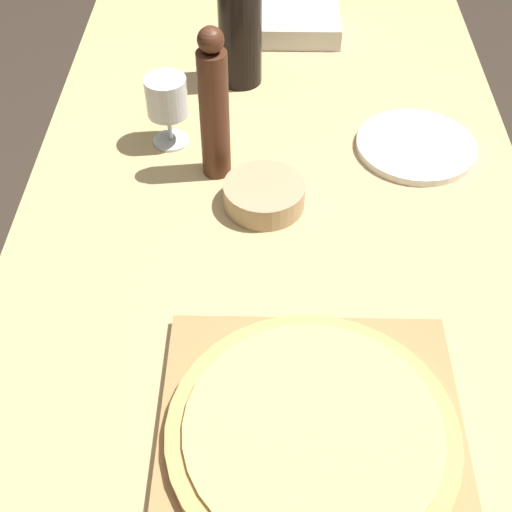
% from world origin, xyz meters
% --- Properties ---
extents(ground_plane, '(12.00, 12.00, 0.00)m').
position_xyz_m(ground_plane, '(0.00, 0.00, 0.00)').
color(ground_plane, '#382D23').
extents(dining_table, '(0.86, 1.75, 0.77)m').
position_xyz_m(dining_table, '(0.00, 0.00, 0.69)').
color(dining_table, tan).
rests_on(dining_table, ground_plane).
extents(cutting_board, '(0.38, 0.38, 0.02)m').
position_xyz_m(cutting_board, '(0.04, -0.32, 0.78)').
color(cutting_board, '#A87A47').
rests_on(cutting_board, dining_table).
extents(pizza, '(0.36, 0.36, 0.02)m').
position_xyz_m(pizza, '(0.04, -0.32, 0.80)').
color(pizza, tan).
rests_on(pizza, cutting_board).
extents(wine_bottle, '(0.08, 0.08, 0.34)m').
position_xyz_m(wine_bottle, '(-0.07, 0.51, 0.92)').
color(wine_bottle, black).
rests_on(wine_bottle, dining_table).
extents(pepper_mill, '(0.05, 0.05, 0.27)m').
position_xyz_m(pepper_mill, '(-0.11, 0.21, 0.91)').
color(pepper_mill, '#4C2819').
rests_on(pepper_mill, dining_table).
extents(wine_glass, '(0.07, 0.07, 0.13)m').
position_xyz_m(wine_glass, '(-0.19, 0.29, 0.87)').
color(wine_glass, silver).
rests_on(wine_glass, dining_table).
extents(small_bowl, '(0.14, 0.14, 0.04)m').
position_xyz_m(small_bowl, '(-0.02, 0.12, 0.80)').
color(small_bowl, tan).
rests_on(small_bowl, dining_table).
extents(dinner_plate, '(0.22, 0.22, 0.01)m').
position_xyz_m(dinner_plate, '(0.25, 0.28, 0.78)').
color(dinner_plate, silver).
rests_on(dinner_plate, dining_table).
extents(food_container, '(0.18, 0.15, 0.05)m').
position_xyz_m(food_container, '(0.05, 0.70, 0.80)').
color(food_container, beige).
rests_on(food_container, dining_table).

